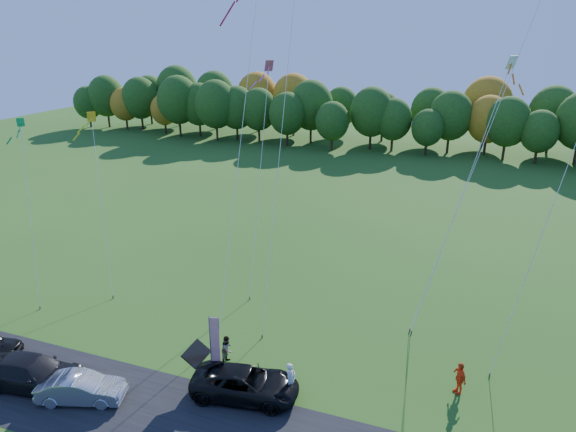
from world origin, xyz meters
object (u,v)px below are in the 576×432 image
(silver_sedan, at_px, (81,388))
(feather_flag, at_px, (214,341))
(black_suv, at_px, (245,383))
(person_east, at_px, (459,378))

(silver_sedan, height_order, feather_flag, feather_flag)
(black_suv, relative_size, person_east, 3.06)
(black_suv, relative_size, feather_flag, 1.41)
(black_suv, xyz_separation_m, person_east, (9.86, 3.91, 0.13))
(silver_sedan, distance_m, person_east, 18.60)
(black_suv, bearing_deg, feather_flag, 63.08)
(black_suv, bearing_deg, person_east, -77.55)
(person_east, bearing_deg, black_suv, -101.75)
(black_suv, height_order, person_east, person_east)
(silver_sedan, distance_m, feather_flag, 6.72)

